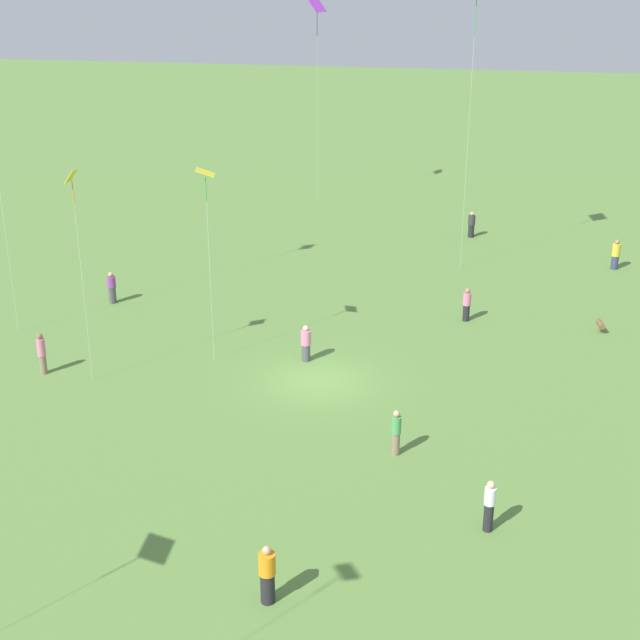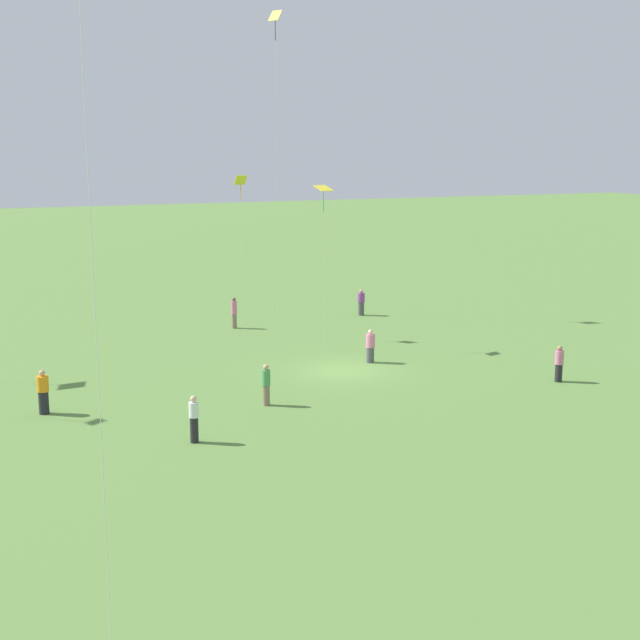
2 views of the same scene
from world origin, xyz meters
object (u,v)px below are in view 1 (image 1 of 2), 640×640
Objects in this scene: person_9 at (42,353)px; person_11 at (306,344)px; person_2 at (267,575)px; kite_2 at (205,181)px; person_5 at (616,255)px; person_10 at (471,225)px; kite_6 at (73,190)px; kite_0 at (317,12)px; dog_0 at (600,324)px; person_3 at (489,506)px; person_1 at (396,432)px; person_6 at (467,305)px; person_8 at (112,288)px.

person_9 reaches higher than person_11.
person_9 is at bearing -151.40° from person_2.
kite_2 is (0.81, -3.91, 7.12)m from person_11.
person_5 reaches higher than person_10.
kite_2 reaches higher than person_11.
kite_0 is at bearing -143.68° from kite_6.
person_9 is (19.43, -24.68, 0.08)m from person_5.
kite_2 reaches higher than dog_0.
dog_0 is (-17.05, 4.51, -0.47)m from person_3.
kite_6 reaches higher than person_11.
kite_0 reaches higher than kite_6.
person_1 is 0.20× the size of kite_2.
person_6 is 1.01× the size of person_11.
kite_0 is 31.62m from kite_6.
kite_2 reaches higher than person_1.
person_6 is at bearing 127.87° from person_3.
person_2 reaches higher than person_1.
kite_0 is (-30.89, 5.04, 12.08)m from person_9.
kite_2 reaches higher than person_10.
person_2 is at bearing -125.98° from kite_2.
person_10 is 21.41m from person_11.
person_8 is 1.93× the size of dog_0.
person_9 reaches higher than person_5.
person_1 is 27.68m from person_10.
person_1 reaches higher than person_5.
person_1 is 2.03× the size of dog_0.
person_11 is 8.16m from kite_2.
person_3 is at bearing 179.37° from person_6.
person_2 is 45.24m from kite_0.
dog_0 is (-1.18, 23.87, -0.40)m from person_8.
kite_0 reaches higher than dog_0.
person_2 is at bearing 165.80° from person_10.
person_3 is 19.25m from kite_6.
kite_6 is (-3.29, -13.02, 7.16)m from person_1.
person_8 is 0.90× the size of person_9.
person_5 is 12.37m from person_6.
person_9 is 9.99m from kite_2.
person_10 is at bearing 126.32° from person_3.
dog_0 is (-21.59, 10.17, -0.47)m from person_2.
person_3 is at bearing -109.77° from person_5.
person_5 is at bearing -128.53° from person_10.
person_9 is 2.14× the size of dog_0.
person_9 is 1.10× the size of person_11.
person_11 is at bearing -105.02° from person_9.
person_9 is at bearing 18.27° from person_8.
person_11 is 14.07m from dog_0.
kite_2 is (5.68, 7.27, 7.12)m from person_8.
person_9 is 11.07m from person_11.
person_5 is (-26.84, 6.02, -0.03)m from person_3.
person_5 reaches higher than person_11.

